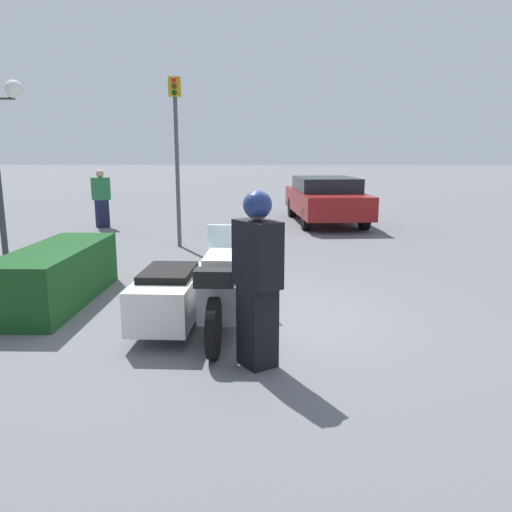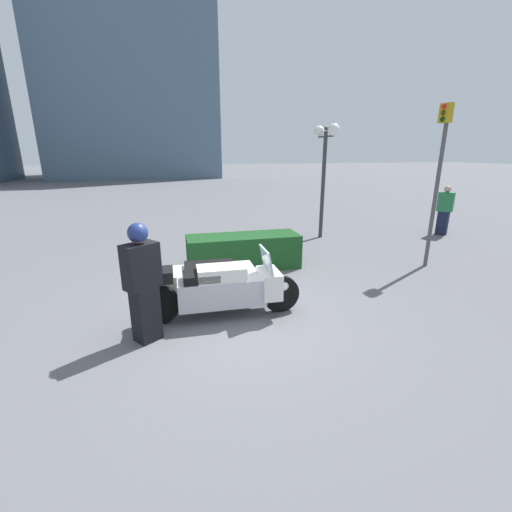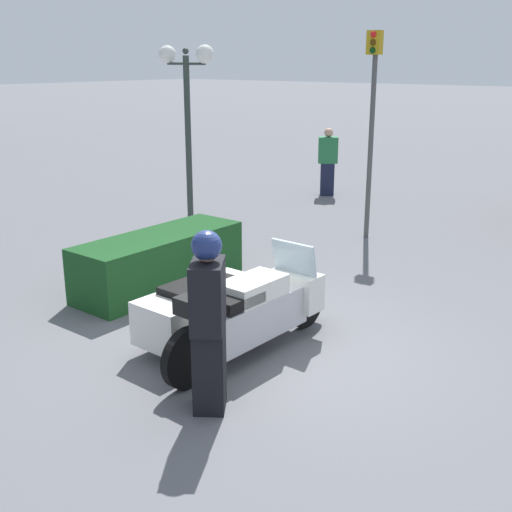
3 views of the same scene
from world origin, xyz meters
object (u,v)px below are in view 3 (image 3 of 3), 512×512
police_motorcycle (230,307)px  pedestrian_bystander (328,162)px  traffic_light_near (372,107)px  hedge_bush_curbside (160,261)px  twin_lamp_post (187,86)px  officer_rider (208,318)px

police_motorcycle → pedestrian_bystander: 8.93m
police_motorcycle → traffic_light_near: bearing=13.6°
traffic_light_near → pedestrian_bystander: (2.89, 2.70, -1.58)m
traffic_light_near → hedge_bush_curbside: bearing=-17.8°
hedge_bush_curbside → twin_lamp_post: size_ratio=0.76×
twin_lamp_post → pedestrian_bystander: bearing=-9.2°
police_motorcycle → twin_lamp_post: (3.96, 4.49, 2.23)m
police_motorcycle → pedestrian_bystander: size_ratio=1.64×
traffic_light_near → pedestrian_bystander: size_ratio=2.26×
hedge_bush_curbside → traffic_light_near: 4.84m
twin_lamp_post → pedestrian_bystander: size_ratio=2.13×
hedge_bush_curbside → traffic_light_near: traffic_light_near is taller
officer_rider → hedge_bush_curbside: (2.08, 2.88, -0.53)m
hedge_bush_curbside → police_motorcycle: bearing=-112.5°
hedge_bush_curbside → pedestrian_bystander: 7.41m
traffic_light_near → pedestrian_bystander: bearing=-142.1°
pedestrian_bystander → traffic_light_near: bearing=7.0°
police_motorcycle → twin_lamp_post: size_ratio=0.77×
hedge_bush_curbside → twin_lamp_post: twin_lamp_post is taller
pedestrian_bystander → twin_lamp_post: bearing=-45.3°
hedge_bush_curbside → twin_lamp_post: bearing=37.7°
officer_rider → twin_lamp_post: 7.60m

